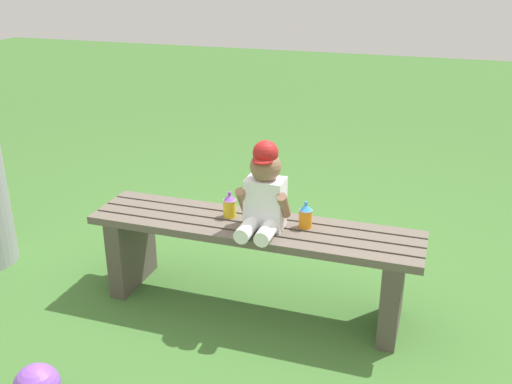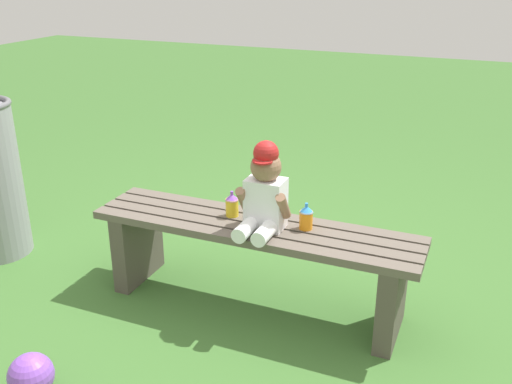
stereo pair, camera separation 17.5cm
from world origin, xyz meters
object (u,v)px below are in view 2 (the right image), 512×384
(park_bench, at_px, (254,251))
(child_figure, at_px, (264,192))
(sippy_cup_left, at_px, (232,204))
(sippy_cup_right, at_px, (306,217))
(toy_ball, at_px, (31,375))

(park_bench, distance_m, child_figure, 0.32)
(park_bench, xyz_separation_m, child_figure, (0.06, -0.03, 0.32))
(park_bench, relative_size, child_figure, 3.78)
(child_figure, bearing_deg, sippy_cup_left, 159.60)
(park_bench, bearing_deg, child_figure, -25.45)
(child_figure, xyz_separation_m, sippy_cup_left, (-0.19, 0.07, -0.12))
(child_figure, xyz_separation_m, sippy_cup_right, (0.17, 0.07, -0.12))
(sippy_cup_right, xyz_separation_m, toy_ball, (-0.77, -0.94, -0.40))
(sippy_cup_right, bearing_deg, toy_ball, -129.36)
(sippy_cup_right, bearing_deg, sippy_cup_left, 180.00)
(child_figure, height_order, sippy_cup_left, child_figure)
(sippy_cup_right, distance_m, toy_ball, 1.28)
(park_bench, bearing_deg, sippy_cup_left, 162.05)
(toy_ball, bearing_deg, child_figure, 55.47)
(sippy_cup_left, bearing_deg, child_figure, -20.40)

